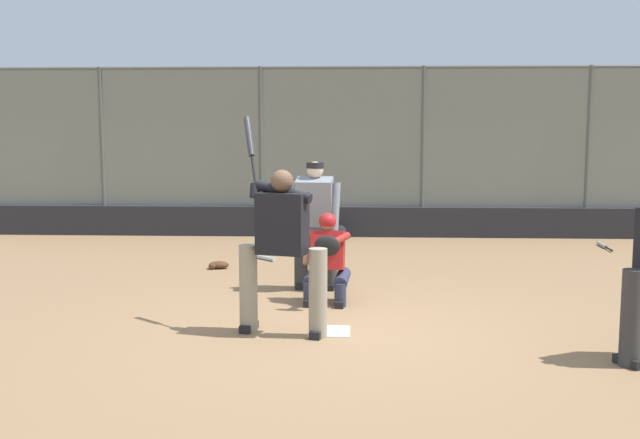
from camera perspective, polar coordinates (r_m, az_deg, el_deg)
ground_plane at (r=7.85m, az=0.71°, el=-8.55°), size 160.00×160.00×0.00m
home_plate_marker at (r=7.84m, az=0.71°, el=-8.51°), size 0.43×0.43×0.01m
backstop_fence at (r=14.42m, az=1.65°, el=5.52°), size 15.62×0.08×3.25m
padding_wall at (r=14.43m, az=1.62°, el=-0.16°), size 15.23×0.18×0.58m
bleachers_beyond at (r=17.25m, az=-7.19°, el=1.63°), size 10.88×2.50×1.48m
batter_at_plate at (r=7.60m, az=-2.93°, el=-1.97°), size 0.93×0.81×2.23m
catcher_behind_plate at (r=8.96m, az=0.51°, el=-2.88°), size 0.58×0.71×1.09m
umpire_home at (r=9.66m, az=-0.36°, el=-0.15°), size 0.68×0.45×1.67m
spare_bat_near_backstop at (r=14.06m, az=20.76°, el=-1.87°), size 0.09×0.84×0.07m
spare_bat_by_padding at (r=12.04m, az=-4.48°, el=-2.87°), size 0.67×0.69×0.07m
fielding_glove_on_dirt at (r=11.32m, az=-7.77°, el=-3.46°), size 0.30×0.23×0.11m
equipment_bag_dugout_side at (r=13.98m, az=-0.31°, el=-0.99°), size 1.15×0.29×0.29m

